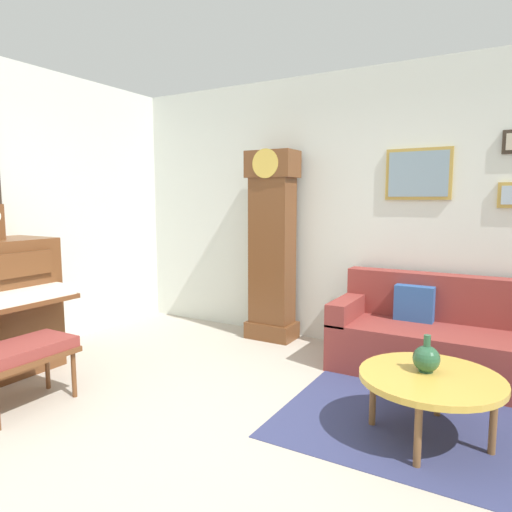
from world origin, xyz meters
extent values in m
cube|color=#B2A899|center=(0.00, 0.00, -0.05)|extent=(6.40, 6.00, 0.10)
cube|color=silver|center=(0.00, 2.40, 1.40)|extent=(5.30, 0.10, 2.80)
cube|color=#B28E3D|center=(0.75, 2.33, 1.75)|extent=(0.60, 0.03, 0.48)
cube|color=#7A93A3|center=(0.75, 2.32, 1.75)|extent=(0.54, 0.01, 0.42)
cube|color=navy|center=(1.24, 0.92, 0.00)|extent=(2.10, 1.50, 0.01)
cube|color=brown|center=(-1.44, -0.28, 0.38)|extent=(0.42, 0.70, 0.04)
cube|color=maroon|center=(-1.44, -0.28, 0.44)|extent=(0.40, 0.68, 0.08)
cylinder|color=brown|center=(-1.28, 0.02, 0.18)|extent=(0.04, 0.04, 0.36)
cylinder|color=brown|center=(-1.60, 0.02, 0.18)|extent=(0.04, 0.04, 0.36)
cube|color=brown|center=(-0.69, 2.12, 0.09)|extent=(0.52, 0.34, 0.18)
cube|color=brown|center=(-0.69, 2.12, 0.89)|extent=(0.44, 0.28, 1.78)
cube|color=brown|center=(-0.69, 2.12, 1.88)|extent=(0.52, 0.32, 0.28)
cylinder|color=gold|center=(-0.69, 1.97, 1.88)|extent=(0.30, 0.02, 0.30)
cylinder|color=gold|center=(-0.69, 2.07, 0.95)|extent=(0.03, 0.03, 0.70)
cube|color=maroon|center=(1.12, 1.89, 0.21)|extent=(1.90, 0.80, 0.42)
cube|color=maroon|center=(1.12, 2.19, 0.62)|extent=(1.90, 0.20, 0.44)
cube|color=maroon|center=(0.26, 1.89, 0.50)|extent=(0.18, 0.80, 0.20)
cube|color=#2D5699|center=(0.82, 2.03, 0.58)|extent=(0.34, 0.12, 0.32)
cylinder|color=gold|center=(1.18, 0.73, 0.40)|extent=(0.88, 0.88, 0.04)
torus|color=brown|center=(1.18, 0.73, 0.40)|extent=(0.88, 0.88, 0.04)
cylinder|color=brown|center=(1.18, 1.09, 0.19)|extent=(0.04, 0.04, 0.38)
cylinder|color=brown|center=(1.54, 0.73, 0.19)|extent=(0.04, 0.04, 0.38)
cylinder|color=brown|center=(1.18, 0.37, 0.19)|extent=(0.04, 0.04, 0.38)
cylinder|color=brown|center=(0.82, 0.73, 0.19)|extent=(0.04, 0.04, 0.38)
cylinder|color=#234C33|center=(1.15, 0.78, 0.43)|extent=(0.09, 0.09, 0.01)
sphere|color=#285638|center=(1.15, 0.78, 0.50)|extent=(0.17, 0.17, 0.17)
cylinder|color=#285638|center=(1.15, 0.78, 0.62)|extent=(0.04, 0.04, 0.08)
camera|label=1|loc=(1.62, -2.19, 1.51)|focal=32.10mm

